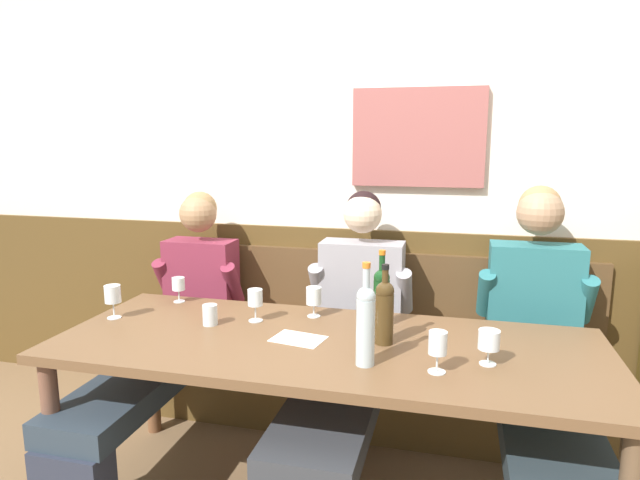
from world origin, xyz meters
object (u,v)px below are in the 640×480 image
person_center_left_seat (169,327)px  wine_glass_left_end (255,299)px  person_center_right_seat (542,354)px  wine_glass_mid_left (113,295)px  wine_bottle_green_tall (366,322)px  wine_bottle_clear_water (385,310)px  water_tumbler_center (210,315)px  wall_bench (357,374)px  wine_glass_center_rear (314,297)px  wine_glass_mid_right (489,342)px  person_right_seat (347,344)px  wine_glass_near_bucket (178,285)px  dining_table (326,359)px  wine_bottle_amber_mid (381,295)px  wine_glass_center_front (438,344)px

person_center_left_seat → wine_glass_left_end: person_center_left_seat is taller
person_center_right_seat → wine_glass_mid_left: (-1.90, -0.31, 0.22)m
wine_bottle_green_tall → wine_glass_mid_left: wine_bottle_green_tall is taller
wine_bottle_clear_water → wine_glass_left_end: 0.62m
person_center_left_seat → water_tumbler_center: size_ratio=14.46×
wall_bench → person_center_left_seat: person_center_left_seat is taller
person_center_left_seat → wine_glass_center_rear: size_ratio=9.47×
wine_glass_center_rear → water_tumbler_center: size_ratio=1.53×
wine_bottle_green_tall → wine_glass_mid_right: bearing=14.6°
wall_bench → wine_glass_mid_right: (0.63, -0.81, 0.55)m
person_right_seat → wine_glass_near_bucket: 0.90m
wine_glass_near_bucket → wine_glass_center_rear: bearing=-4.4°
dining_table → wine_bottle_amber_mid: bearing=52.6°
wine_glass_center_front → water_tumbler_center: wine_glass_center_front is taller
wine_glass_mid_left → water_tumbler_center: size_ratio=1.69×
wine_glass_left_end → wine_glass_mid_left: bearing=-169.3°
wall_bench → person_right_seat: (0.02, -0.40, 0.33)m
wine_glass_center_front → wine_glass_mid_right: 0.21m
wine_glass_center_front → wine_glass_mid_right: (0.18, 0.12, -0.02)m
person_center_right_seat → wine_glass_mid_right: size_ratio=10.27×
wine_glass_near_bucket → water_tumbler_center: bearing=-42.5°
wine_bottle_green_tall → dining_table: bearing=134.5°
water_tumbler_center → wine_bottle_amber_mid: bearing=13.8°
wall_bench → wine_glass_mid_right: bearing=-52.2°
wine_glass_center_rear → water_tumbler_center: (-0.42, -0.22, -0.05)m
wine_glass_near_bucket → water_tumbler_center: wine_glass_near_bucket is taller
person_center_left_seat → wine_glass_near_bucket: (0.06, 0.01, 0.22)m
wine_bottle_amber_mid → person_center_right_seat: bearing=8.5°
wine_glass_left_end → person_center_left_seat: bearing=162.8°
wine_glass_near_bucket → wall_bench: bearing=24.3°
person_center_left_seat → wine_bottle_green_tall: size_ratio=3.46×
water_tumbler_center → wine_bottle_clear_water: bearing=-2.3°
wine_bottle_green_tall → wine_glass_center_rear: (-0.32, 0.48, -0.07)m
wine_bottle_clear_water → wine_glass_mid_left: wine_bottle_clear_water is taller
wine_bottle_amber_mid → water_tumbler_center: bearing=-166.2°
wine_glass_center_rear → wine_glass_near_bucket: bearing=175.6°
person_center_right_seat → water_tumbler_center: (-1.43, -0.28, 0.15)m
person_center_left_seat → wine_bottle_clear_water: (1.14, -0.30, 0.28)m
person_center_right_seat → wine_glass_mid_left: 1.93m
wall_bench → wine_bottle_clear_water: size_ratio=7.76×
dining_table → wine_bottle_amber_mid: wine_bottle_amber_mid is taller
wall_bench → wine_bottle_amber_mid: 0.80m
wine_glass_left_end → wall_bench: bearing=56.8°
wine_bottle_amber_mid → wine_glass_left_end: wine_bottle_amber_mid is taller
person_center_left_seat → wine_glass_mid_right: size_ratio=10.16×
person_center_left_seat → wine_glass_center_front: bearing=-21.2°
person_center_left_seat → wine_glass_left_end: size_ratio=8.96×
wine_bottle_clear_water → wine_glass_center_rear: wine_bottle_clear_water is taller
wine_glass_near_bucket → wine_glass_center_front: bearing=-22.6°
wine_glass_center_front → wine_glass_center_rear: 0.76m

